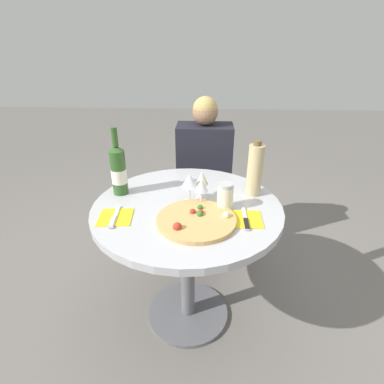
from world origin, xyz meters
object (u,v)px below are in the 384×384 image
at_px(dining_table, 187,231).
at_px(tall_carafe, 255,170).
at_px(pizza_large, 197,220).
at_px(wine_bottle, 119,170).
at_px(chair_behind_diner, 204,189).
at_px(seated_diner, 204,191).

xyz_separation_m(dining_table, tall_carafe, (0.34, 0.13, 0.29)).
height_order(pizza_large, tall_carafe, tall_carafe).
relative_size(wine_bottle, tall_carafe, 1.21).
bearing_deg(tall_carafe, dining_table, -158.34).
relative_size(chair_behind_diner, tall_carafe, 3.25).
height_order(chair_behind_diner, tall_carafe, tall_carafe).
xyz_separation_m(chair_behind_diner, pizza_large, (-0.02, -0.94, 0.31)).
height_order(chair_behind_diner, wine_bottle, wine_bottle).
distance_m(dining_table, seated_diner, 0.65).
distance_m(dining_table, chair_behind_diner, 0.81).
relative_size(chair_behind_diner, seated_diner, 0.81).
height_order(dining_table, chair_behind_diner, chair_behind_diner).
bearing_deg(tall_carafe, wine_bottle, -178.14).
xyz_separation_m(chair_behind_diner, seated_diner, (-0.00, -0.15, 0.05)).
distance_m(wine_bottle, tall_carafe, 0.69).
relative_size(seated_diner, wine_bottle, 3.28).
relative_size(dining_table, chair_behind_diner, 0.99).
bearing_deg(pizza_large, wine_bottle, 147.20).
bearing_deg(seated_diner, dining_table, 83.25).
distance_m(seated_diner, pizza_large, 0.84).
bearing_deg(seated_diner, tall_carafe, 117.22).
height_order(seated_diner, wine_bottle, seated_diner).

